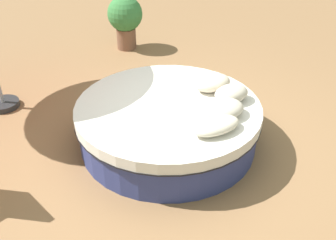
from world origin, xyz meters
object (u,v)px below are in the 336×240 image
object	(u,v)px
throw_pillow_0	(216,126)
throw_pillow_2	(231,94)
round_bed	(168,123)
planter	(125,18)
throw_pillow_3	(212,83)
throw_pillow_1	(224,109)

from	to	relation	value
throw_pillow_0	throw_pillow_2	distance (m)	0.68
round_bed	planter	distance (m)	3.15
round_bed	throw_pillow_3	bearing A→B (deg)	5.10
throw_pillow_0	throw_pillow_3	world-z (taller)	throw_pillow_3
throw_pillow_3	planter	distance (m)	2.98
throw_pillow_3	throw_pillow_0	bearing A→B (deg)	-121.91
throw_pillow_1	planter	world-z (taller)	planter
round_bed	throw_pillow_0	size ratio (longest dim) A/B	4.00
throw_pillow_0	throw_pillow_2	size ratio (longest dim) A/B	1.29
round_bed	throw_pillow_0	bearing A→B (deg)	-76.50
planter	throw_pillow_0	bearing A→B (deg)	-98.99
round_bed	throw_pillow_2	xyz separation A→B (m)	(0.70, -0.28, 0.36)
throw_pillow_1	throw_pillow_2	xyz separation A→B (m)	(0.26, 0.22, 0.01)
round_bed	throw_pillow_0	world-z (taller)	throw_pillow_0
throw_pillow_1	planter	bearing A→B (deg)	84.58
throw_pillow_2	planter	world-z (taller)	planter
throw_pillow_1	planter	distance (m)	3.56
throw_pillow_0	throw_pillow_1	xyz separation A→B (m)	(0.26, 0.22, 0.02)
throw_pillow_1	throw_pillow_2	bearing A→B (deg)	39.85
round_bed	throw_pillow_3	xyz separation A→B (m)	(0.66, 0.06, 0.36)
throw_pillow_3	planter	bearing A→B (deg)	87.91
throw_pillow_0	round_bed	bearing A→B (deg)	103.50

